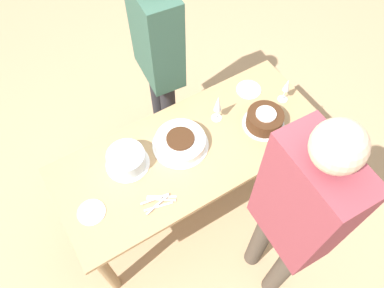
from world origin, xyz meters
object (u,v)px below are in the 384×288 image
at_px(person_cutting, 296,214).
at_px(wine_glass_far, 218,104).
at_px(cake_front_chocolate, 265,119).
at_px(cake_center_white, 180,142).
at_px(cake_back_decorated, 127,159).
at_px(person_watching, 158,51).
at_px(wine_glass_near, 287,87).

bearing_deg(person_cutting, wine_glass_far, -6.81).
xyz_separation_m(cake_front_chocolate, person_cutting, (-0.37, -0.65, 0.28)).
xyz_separation_m(cake_center_white, cake_back_decorated, (-0.34, 0.05, 0.02)).
xyz_separation_m(cake_center_white, person_cutting, (0.17, -0.79, 0.30)).
bearing_deg(person_watching, cake_center_white, -11.25).
height_order(cake_front_chocolate, wine_glass_near, wine_glass_near).
relative_size(cake_front_chocolate, person_cutting, 0.15).
xyz_separation_m(wine_glass_near, wine_glass_far, (-0.47, 0.10, 0.01)).
bearing_deg(person_watching, person_cutting, 5.20).
distance_m(cake_center_white, cake_back_decorated, 0.34).
xyz_separation_m(cake_back_decorated, person_watching, (0.51, 0.52, 0.18)).
relative_size(cake_back_decorated, wine_glass_far, 1.22).
xyz_separation_m(wine_glass_far, person_cutting, (-0.14, -0.85, 0.19)).
distance_m(cake_back_decorated, person_watching, 0.75).
bearing_deg(wine_glass_far, cake_back_decorated, -179.48).
relative_size(cake_center_white, cake_front_chocolate, 1.29).
xyz_separation_m(cake_front_chocolate, cake_back_decorated, (-0.88, 0.19, 0.00)).
xyz_separation_m(cake_center_white, cake_front_chocolate, (0.54, -0.14, 0.02)).
bearing_deg(cake_back_decorated, wine_glass_near, -4.97).
bearing_deg(wine_glass_near, cake_back_decorated, 175.03).
bearing_deg(wine_glass_far, cake_center_white, -169.59).
bearing_deg(person_cutting, person_watching, 2.40).
relative_size(cake_back_decorated, wine_glass_near, 1.36).
distance_m(cake_front_chocolate, person_cutting, 0.80).
bearing_deg(cake_front_chocolate, wine_glass_near, 22.31).
bearing_deg(wine_glass_far, person_cutting, -99.39).
bearing_deg(person_cutting, cake_back_decorated, 33.56).
bearing_deg(cake_front_chocolate, person_watching, 117.16).
distance_m(cake_center_white, cake_front_chocolate, 0.56).
xyz_separation_m(wine_glass_near, person_cutting, (-0.61, -0.75, 0.20)).
bearing_deg(cake_back_decorated, cake_center_white, -8.45).
distance_m(wine_glass_near, person_watching, 0.87).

